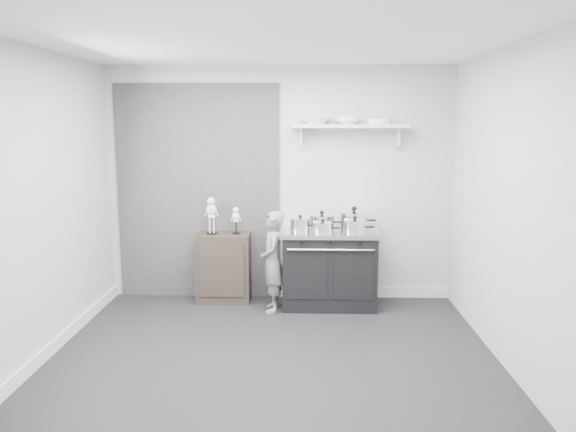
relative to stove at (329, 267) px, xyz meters
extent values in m
plane|color=black|center=(-0.57, -1.48, -0.44)|extent=(4.00, 4.00, 0.00)
cube|color=#ABABA8|center=(-0.57, 0.32, 0.91)|extent=(4.00, 0.02, 2.70)
cube|color=#ABABA8|center=(-0.57, -3.28, 0.91)|extent=(4.00, 0.02, 2.70)
cube|color=#ABABA8|center=(-2.57, -1.48, 0.91)|extent=(0.02, 3.60, 2.70)
cube|color=#ABABA8|center=(1.43, -1.48, 0.91)|extent=(0.02, 3.60, 2.70)
cube|color=silver|center=(-0.57, -1.48, 2.26)|extent=(4.00, 3.60, 0.02)
cube|color=black|center=(-1.52, 0.31, 0.81)|extent=(1.90, 0.02, 2.50)
cube|color=silver|center=(0.43, 0.30, -0.38)|extent=(2.00, 0.03, 0.12)
cube|color=silver|center=(-2.55, -1.48, -0.38)|extent=(0.03, 3.60, 0.12)
cube|color=silver|center=(0.23, 0.19, 1.58)|extent=(1.30, 0.26, 0.04)
cube|color=silver|center=(-0.32, 0.26, 1.46)|extent=(0.03, 0.12, 0.20)
cube|color=silver|center=(0.78, 0.26, 1.46)|extent=(0.03, 0.12, 0.20)
cube|color=black|center=(0.00, 0.00, -0.03)|extent=(1.03, 0.62, 0.83)
cube|color=silver|center=(0.00, 0.00, 0.41)|extent=(1.09, 0.66, 0.05)
cube|color=black|center=(-0.25, -0.31, -0.01)|extent=(0.43, 0.02, 0.54)
cube|color=black|center=(0.25, -0.31, -0.01)|extent=(0.43, 0.02, 0.54)
cylinder|color=silver|center=(0.00, -0.34, 0.28)|extent=(0.93, 0.02, 0.02)
cylinder|color=black|center=(-0.31, -0.32, 0.36)|extent=(0.04, 0.03, 0.04)
cylinder|color=black|center=(0.00, -0.32, 0.36)|extent=(0.04, 0.03, 0.04)
cylinder|color=black|center=(0.31, -0.32, 0.36)|extent=(0.04, 0.03, 0.04)
cube|color=black|center=(-1.21, 0.13, -0.04)|extent=(0.61, 0.36, 0.80)
imported|color=slate|center=(-0.63, -0.20, 0.12)|extent=(0.29, 0.42, 1.11)
cylinder|color=white|center=(-0.33, -0.10, 0.50)|extent=(0.22, 0.22, 0.13)
cylinder|color=white|center=(-0.33, -0.10, 0.57)|extent=(0.22, 0.22, 0.02)
sphere|color=black|center=(-0.33, -0.10, 0.60)|extent=(0.04, 0.04, 0.04)
cylinder|color=black|center=(-0.18, -0.10, 0.50)|extent=(0.10, 0.02, 0.02)
cylinder|color=white|center=(-0.08, 0.10, 0.50)|extent=(0.28, 0.28, 0.14)
cylinder|color=white|center=(-0.08, 0.10, 0.58)|extent=(0.29, 0.29, 0.02)
sphere|color=black|center=(-0.08, 0.10, 0.61)|extent=(0.05, 0.05, 0.05)
cylinder|color=black|center=(0.10, 0.10, 0.50)|extent=(0.10, 0.02, 0.02)
cylinder|color=white|center=(0.28, 0.12, 0.52)|extent=(0.32, 0.32, 0.17)
cylinder|color=white|center=(0.28, 0.12, 0.62)|extent=(0.33, 0.33, 0.02)
sphere|color=black|center=(0.28, 0.12, 0.65)|extent=(0.06, 0.06, 0.06)
cylinder|color=black|center=(0.48, 0.12, 0.52)|extent=(0.10, 0.02, 0.02)
cylinder|color=white|center=(0.27, -0.17, 0.50)|extent=(0.24, 0.24, 0.13)
cylinder|color=white|center=(0.27, -0.17, 0.57)|extent=(0.25, 0.25, 0.02)
sphere|color=black|center=(0.27, -0.17, 0.60)|extent=(0.04, 0.04, 0.04)
cylinder|color=black|center=(0.43, -0.17, 0.50)|extent=(0.10, 0.02, 0.02)
cylinder|color=white|center=(-0.08, -0.18, 0.49)|extent=(0.21, 0.21, 0.10)
cylinder|color=white|center=(-0.08, -0.18, 0.55)|extent=(0.21, 0.21, 0.01)
sphere|color=black|center=(-0.08, -0.18, 0.57)|extent=(0.04, 0.04, 0.04)
cylinder|color=black|center=(0.06, -0.18, 0.49)|extent=(0.10, 0.02, 0.02)
imported|color=white|center=(-0.16, 0.19, 1.64)|extent=(0.33, 0.33, 0.08)
imported|color=white|center=(0.20, 0.19, 1.64)|extent=(0.26, 0.26, 0.08)
cylinder|color=silver|center=(0.55, 0.19, 1.63)|extent=(0.28, 0.28, 0.06)
camera|label=1|loc=(-0.30, -6.17, 1.63)|focal=35.00mm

